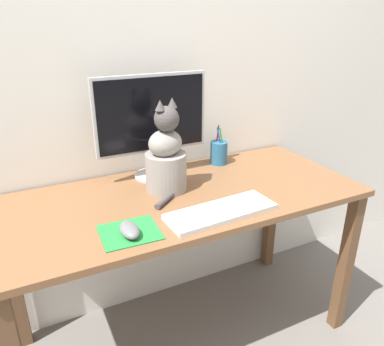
{
  "coord_description": "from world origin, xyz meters",
  "views": [
    {
      "loc": [
        -0.55,
        -1.21,
        1.38
      ],
      "look_at": [
        0.0,
        -0.07,
        0.84
      ],
      "focal_mm": 35.0,
      "sensor_mm": 36.0,
      "label": 1
    }
  ],
  "objects_px": {
    "keyboard": "(221,211)",
    "monitor": "(152,121)",
    "computer_mouse_left": "(129,230)",
    "pen_cup": "(219,152)",
    "cat": "(166,158)"
  },
  "relations": [
    {
      "from": "keyboard",
      "to": "monitor",
      "type": "bearing_deg",
      "value": 99.17
    },
    {
      "from": "computer_mouse_left",
      "to": "pen_cup",
      "type": "relative_size",
      "value": 0.57
    },
    {
      "from": "monitor",
      "to": "computer_mouse_left",
      "type": "height_order",
      "value": "monitor"
    },
    {
      "from": "computer_mouse_left",
      "to": "pen_cup",
      "type": "distance_m",
      "value": 0.71
    },
    {
      "from": "keyboard",
      "to": "cat",
      "type": "bearing_deg",
      "value": 106.07
    },
    {
      "from": "computer_mouse_left",
      "to": "pen_cup",
      "type": "height_order",
      "value": "pen_cup"
    },
    {
      "from": "monitor",
      "to": "cat",
      "type": "distance_m",
      "value": 0.19
    },
    {
      "from": "computer_mouse_left",
      "to": "keyboard",
      "type": "bearing_deg",
      "value": -0.76
    },
    {
      "from": "monitor",
      "to": "keyboard",
      "type": "bearing_deg",
      "value": -77.51
    },
    {
      "from": "monitor",
      "to": "computer_mouse_left",
      "type": "bearing_deg",
      "value": -120.11
    },
    {
      "from": "cat",
      "to": "pen_cup",
      "type": "distance_m",
      "value": 0.38
    },
    {
      "from": "cat",
      "to": "pen_cup",
      "type": "bearing_deg",
      "value": 6.66
    },
    {
      "from": "monitor",
      "to": "keyboard",
      "type": "xyz_separation_m",
      "value": [
        0.09,
        -0.42,
        -0.24
      ]
    },
    {
      "from": "keyboard",
      "to": "computer_mouse_left",
      "type": "height_order",
      "value": "computer_mouse_left"
    },
    {
      "from": "cat",
      "to": "monitor",
      "type": "bearing_deg",
      "value": 70.08
    }
  ]
}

